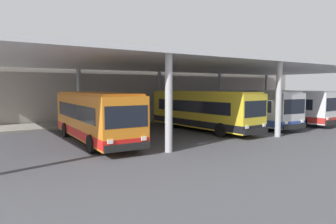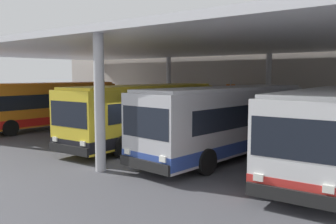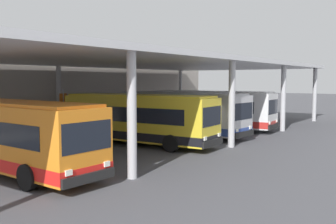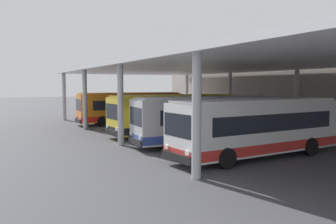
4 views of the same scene
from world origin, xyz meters
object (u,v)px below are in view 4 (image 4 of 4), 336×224
trash_bin (214,115)px  bus_nearest_bay (130,107)px  bench_waiting (231,117)px  bus_middle_bay (211,120)px  banner_sign (260,107)px  bus_second_bay (174,114)px  bus_far_bay (258,127)px

trash_bin → bus_nearest_bay: bearing=-99.8°
bench_waiting → trash_bin: 3.08m
bus_middle_bay → banner_sign: bearing=117.7°
bench_waiting → bus_nearest_bay: bearing=-117.0°
bus_middle_bay → banner_sign: 9.13m
bus_middle_bay → banner_sign: banner_sign is taller
bus_second_bay → bus_middle_bay: 5.01m
bus_middle_bay → bus_nearest_bay: bearing=-179.3°
bus_second_bay → bench_waiting: size_ratio=5.92×
bus_second_bay → banner_sign: banner_sign is taller
bus_second_bay → bus_middle_bay: (5.01, 0.03, 0.00)m
bus_second_bay → bus_middle_bay: bearing=0.3°
bus_middle_bay → bus_far_bay: (4.52, -0.06, 0.00)m
bench_waiting → trash_bin: (-3.08, 0.06, 0.01)m
bus_second_bay → trash_bin: 11.78m
bus_second_bay → bus_far_bay: size_ratio=1.00×
bus_nearest_bay → bus_middle_bay: (14.08, 0.18, 0.00)m
bus_far_bay → banner_sign: banner_sign is taller
bus_nearest_bay → bus_middle_bay: bearing=0.7°
banner_sign → bus_nearest_bay: bearing=-140.0°
bus_nearest_bay → bench_waiting: bus_nearest_bay is taller
banner_sign → bus_far_bay: bearing=-42.9°
trash_bin → banner_sign: size_ratio=0.31×
bus_far_bay → trash_bin: size_ratio=10.88×
bus_far_bay → banner_sign: size_ratio=3.33×
bus_second_bay → bench_waiting: (-4.41, 8.98, -0.99)m
bus_second_bay → bus_far_bay: same height
bus_middle_bay → bench_waiting: bearing=136.5°
bus_nearest_bay → banner_sign: (9.84, 8.26, 0.32)m
bench_waiting → banner_sign: (5.18, -0.88, 1.32)m
bus_nearest_bay → bench_waiting: (4.66, 9.13, -0.99)m
trash_bin → bus_second_bay: bearing=-50.3°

